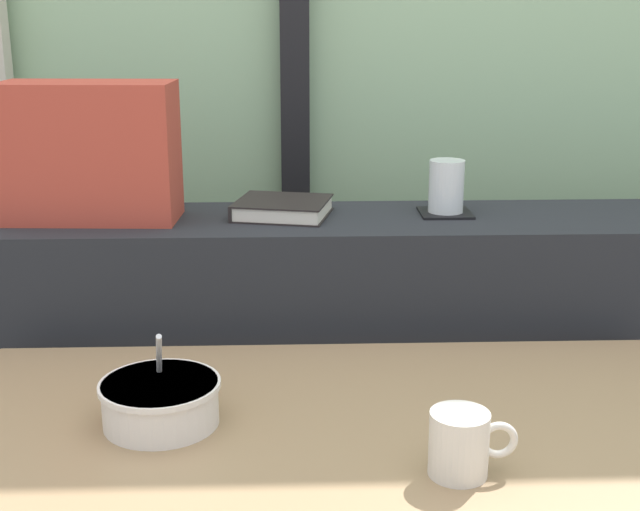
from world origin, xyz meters
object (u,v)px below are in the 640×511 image
Objects in this scene: throw_pillow at (90,152)px; ceramic_mug at (461,444)px; coaster_square at (445,213)px; soup_bowl at (161,402)px; closed_book at (282,208)px; breakfast_table at (340,507)px; juice_glass at (446,188)px.

throw_pillow is 0.92m from ceramic_mug.
coaster_square reaches higher than soup_bowl.
closed_book is 0.64× the size of throw_pillow.
throw_pillow is at bearing 110.59° from soup_bowl.
soup_bowl is (-0.17, -0.52, -0.16)m from closed_book.
soup_bowl is 0.43m from ceramic_mug.
throw_pillow is at bearing 128.85° from breakfast_table.
juice_glass is 0.59× the size of soup_bowl.
coaster_square reaches higher than ceramic_mug.
coaster_square reaches higher than breakfast_table.
coaster_square is 0.73m from soup_bowl.
coaster_square is 0.49× the size of closed_book.
soup_bowl is (-0.25, 0.05, 0.14)m from breakfast_table.
juice_glass is 0.71m from ceramic_mug.
juice_glass is (0.00, 0.00, 0.05)m from coaster_square.
closed_book is at bearing -179.52° from juice_glass.
ceramic_mug reaches higher than breakfast_table.
throw_pillow is at bearing -178.27° from coaster_square.
ceramic_mug is (0.59, -0.65, -0.27)m from throw_pillow.
soup_bowl is (0.19, -0.50, -0.28)m from throw_pillow.
throw_pillow reaches higher than juice_glass.
ceramic_mug is (-0.09, -0.67, -0.14)m from coaster_square.
throw_pillow is (-0.44, 0.55, 0.42)m from breakfast_table.
breakfast_table is at bearing -112.72° from coaster_square.
ceramic_mug is at bearing -71.21° from closed_book.
coaster_square is (0.24, 0.57, 0.29)m from breakfast_table.
juice_glass is at bearing 1.73° from throw_pillow.
ceramic_mug is at bearing -36.00° from breakfast_table.
breakfast_table is 11.22× the size of juice_glass.
closed_book reaches higher than ceramic_mug.
breakfast_table is 0.65m from closed_book.
breakfast_table is 11.45× the size of coaster_square.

